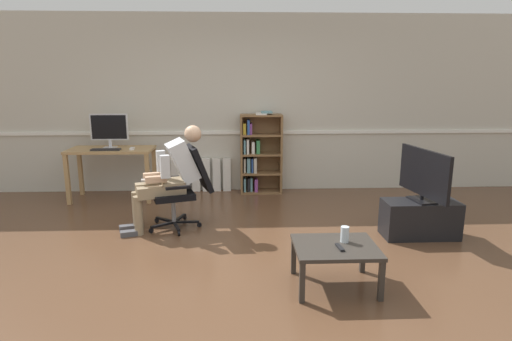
% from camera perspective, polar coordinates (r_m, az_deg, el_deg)
% --- Properties ---
extents(ground_plane, '(18.00, 18.00, 0.00)m').
position_cam_1_polar(ground_plane, '(4.40, -1.49, -11.40)').
color(ground_plane, brown).
extents(back_wall, '(12.00, 0.13, 2.70)m').
position_cam_1_polar(back_wall, '(6.69, -1.99, 8.80)').
color(back_wall, beige).
rests_on(back_wall, ground_plane).
extents(computer_desk, '(1.20, 0.59, 0.76)m').
position_cam_1_polar(computer_desk, '(6.54, -18.74, 1.79)').
color(computer_desk, tan).
rests_on(computer_desk, ground_plane).
extents(imac_monitor, '(0.54, 0.14, 0.49)m').
position_cam_1_polar(imac_monitor, '(6.56, -19.03, 5.36)').
color(imac_monitor, silver).
rests_on(imac_monitor, computer_desk).
extents(keyboard, '(0.41, 0.12, 0.02)m').
position_cam_1_polar(keyboard, '(6.39, -19.43, 2.66)').
color(keyboard, black).
rests_on(keyboard, computer_desk).
extents(computer_mouse, '(0.06, 0.10, 0.03)m').
position_cam_1_polar(computer_mouse, '(6.31, -16.20, 2.82)').
color(computer_mouse, white).
rests_on(computer_mouse, computer_desk).
extents(bookshelf, '(0.64, 0.29, 1.26)m').
position_cam_1_polar(bookshelf, '(6.58, 0.29, 2.20)').
color(bookshelf, brown).
rests_on(bookshelf, ground_plane).
extents(radiator, '(0.93, 0.08, 0.52)m').
position_cam_1_polar(radiator, '(6.76, -7.33, -0.57)').
color(radiator, white).
rests_on(radiator, ground_plane).
extents(office_chair, '(0.79, 0.66, 0.98)m').
position_cam_1_polar(office_chair, '(5.15, -9.47, -1.79)').
color(office_chair, black).
rests_on(office_chair, ground_plane).
extents(person_seated, '(1.00, 0.59, 1.22)m').
position_cam_1_polar(person_seated, '(5.09, -11.47, -0.58)').
color(person_seated, '#937F60').
rests_on(person_seated, ground_plane).
extents(tv_stand, '(0.83, 0.37, 0.42)m').
position_cam_1_polar(tv_stand, '(5.18, 21.05, -6.05)').
color(tv_stand, black).
rests_on(tv_stand, ground_plane).
extents(tv_screen, '(0.25, 0.89, 0.58)m').
position_cam_1_polar(tv_screen, '(5.04, 21.53, -0.48)').
color(tv_screen, black).
rests_on(tv_screen, tv_stand).
extents(coffee_table, '(0.70, 0.58, 0.38)m').
position_cam_1_polar(coffee_table, '(3.76, 10.56, -10.46)').
color(coffee_table, '#332D28').
rests_on(coffee_table, ground_plane).
extents(drinking_glass, '(0.07, 0.07, 0.14)m').
position_cam_1_polar(drinking_glass, '(3.81, 11.77, -8.35)').
color(drinking_glass, silver).
rests_on(drinking_glass, coffee_table).
extents(spare_remote, '(0.05, 0.15, 0.02)m').
position_cam_1_polar(spare_remote, '(3.69, 11.13, -10.04)').
color(spare_remote, black).
rests_on(spare_remote, coffee_table).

